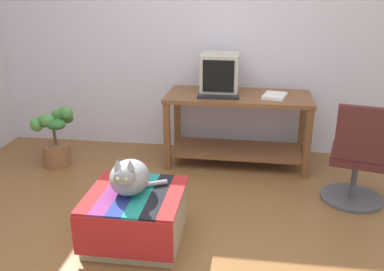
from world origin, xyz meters
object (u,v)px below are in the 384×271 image
keyboard (218,96)px  cat (129,177)px  ottoman_with_blanket (136,217)px  office_chair (357,161)px  desk (238,117)px  potted_plant (55,138)px  tv_monitor (220,74)px  book (275,96)px

keyboard → cat: size_ratio=1.04×
keyboard → ottoman_with_blanket: keyboard is taller
keyboard → office_chair: office_chair is taller
desk → potted_plant: bearing=-169.3°
desk → cat: (-0.69, -1.53, 0.01)m
desk → ottoman_with_blanket: (-0.66, -1.52, -0.31)m
desk → tv_monitor: 0.47m
ottoman_with_blanket → office_chair: 1.87m
tv_monitor → cat: (-0.50, -1.61, -0.42)m
desk → book: size_ratio=5.40×
desk → potted_plant: (-1.83, -0.33, -0.20)m
tv_monitor → keyboard: size_ratio=1.00×
ottoman_with_blanket → cat: cat is taller
book → ottoman_with_blanket: size_ratio=0.39×
desk → book: bearing=-7.7°
ottoman_with_blanket → tv_monitor: bearing=73.7°
keyboard → cat: keyboard is taller
book → tv_monitor: bearing=-178.9°
book → cat: size_ratio=0.69×
ottoman_with_blanket → book: bearing=55.5°
potted_plant → ottoman_with_blanket: bearing=-45.6°
desk → book: 0.43m
book → ottoman_with_blanket: (-1.01, -1.47, -0.56)m
tv_monitor → office_chair: bearing=-33.0°
book → cat: (-1.04, -1.48, -0.24)m
office_chair → ottoman_with_blanket: bearing=39.0°
desk → tv_monitor: size_ratio=3.60×
desk → keyboard: 0.34m
cat → book: bearing=52.1°
book → potted_plant: book is taller
tv_monitor → office_chair: 1.55m
book → potted_plant: bearing=-158.9°
tv_monitor → keyboard: 0.28m
cat → potted_plant: cat is taller
desk → tv_monitor: tv_monitor is taller
desk → keyboard: size_ratio=3.59×
potted_plant → desk: bearing=10.2°
office_chair → tv_monitor: bearing=-19.9°
desk → keyboard: keyboard is taller
desk → ottoman_with_blanket: bearing=-113.0°
book → keyboard: bearing=-156.7°
keyboard → potted_plant: 1.71m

